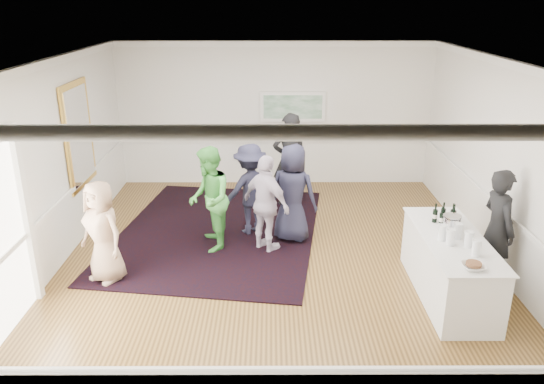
{
  "coord_description": "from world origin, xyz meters",
  "views": [
    {
      "loc": [
        -0.1,
        -7.75,
        4.06
      ],
      "look_at": [
        -0.07,
        0.2,
        1.14
      ],
      "focal_mm": 35.0,
      "sensor_mm": 36.0,
      "label": 1
    }
  ],
  "objects_px": {
    "guest_tan": "(102,232)",
    "guest_green": "(209,199)",
    "guest_dark_b": "(289,160)",
    "guest_navy": "(293,193)",
    "serving_table": "(449,266)",
    "nut_bowl": "(474,265)",
    "guest_lilac": "(266,204)",
    "bartender": "(497,229)",
    "guest_dark_a": "(250,189)",
    "ice_bucket": "(452,224)"
  },
  "relations": [
    {
      "from": "guest_tan",
      "to": "guest_green",
      "type": "xyz_separation_m",
      "value": [
        1.47,
        1.09,
        0.1
      ]
    },
    {
      "from": "guest_dark_b",
      "to": "guest_navy",
      "type": "distance_m",
      "value": 1.71
    },
    {
      "from": "serving_table",
      "to": "nut_bowl",
      "type": "height_order",
      "value": "nut_bowl"
    },
    {
      "from": "guest_lilac",
      "to": "guest_navy",
      "type": "bearing_deg",
      "value": -93.15
    },
    {
      "from": "bartender",
      "to": "guest_dark_a",
      "type": "relative_size",
      "value": 1.08
    },
    {
      "from": "bartender",
      "to": "nut_bowl",
      "type": "relative_size",
      "value": 6.37
    },
    {
      "from": "guest_lilac",
      "to": "guest_navy",
      "type": "height_order",
      "value": "guest_navy"
    },
    {
      "from": "guest_green",
      "to": "guest_dark_a",
      "type": "relative_size",
      "value": 1.07
    },
    {
      "from": "guest_dark_a",
      "to": "guest_lilac",
      "type": "bearing_deg",
      "value": 83.68
    },
    {
      "from": "serving_table",
      "to": "guest_tan",
      "type": "bearing_deg",
      "value": 174.65
    },
    {
      "from": "guest_green",
      "to": "guest_navy",
      "type": "height_order",
      "value": "guest_green"
    },
    {
      "from": "ice_bucket",
      "to": "nut_bowl",
      "type": "bearing_deg",
      "value": -93.74
    },
    {
      "from": "guest_navy",
      "to": "ice_bucket",
      "type": "height_order",
      "value": "guest_navy"
    },
    {
      "from": "guest_lilac",
      "to": "guest_dark_b",
      "type": "bearing_deg",
      "value": -57.87
    },
    {
      "from": "guest_green",
      "to": "ice_bucket",
      "type": "bearing_deg",
      "value": 60.32
    },
    {
      "from": "guest_dark_b",
      "to": "guest_green",
      "type": "bearing_deg",
      "value": 41.13
    },
    {
      "from": "guest_tan",
      "to": "ice_bucket",
      "type": "bearing_deg",
      "value": 30.33
    },
    {
      "from": "guest_dark_a",
      "to": "guest_dark_b",
      "type": "distance_m",
      "value": 1.6
    },
    {
      "from": "guest_lilac",
      "to": "guest_green",
      "type": "bearing_deg",
      "value": 39.85
    },
    {
      "from": "guest_lilac",
      "to": "guest_navy",
      "type": "distance_m",
      "value": 0.62
    },
    {
      "from": "guest_tan",
      "to": "guest_navy",
      "type": "bearing_deg",
      "value": 59.91
    },
    {
      "from": "guest_lilac",
      "to": "nut_bowl",
      "type": "relative_size",
      "value": 5.88
    },
    {
      "from": "guest_tan",
      "to": "guest_dark_a",
      "type": "bearing_deg",
      "value": 72.54
    },
    {
      "from": "serving_table",
      "to": "guest_tan",
      "type": "relative_size",
      "value": 1.43
    },
    {
      "from": "bartender",
      "to": "guest_green",
      "type": "height_order",
      "value": "bartender"
    },
    {
      "from": "bartender",
      "to": "guest_navy",
      "type": "height_order",
      "value": "bartender"
    },
    {
      "from": "guest_tan",
      "to": "guest_lilac",
      "type": "xyz_separation_m",
      "value": [
        2.43,
        1.02,
        0.04
      ]
    },
    {
      "from": "bartender",
      "to": "guest_navy",
      "type": "relative_size",
      "value": 1.04
    },
    {
      "from": "bartender",
      "to": "guest_tan",
      "type": "bearing_deg",
      "value": 77.7
    },
    {
      "from": "guest_dark_b",
      "to": "guest_tan",
      "type": "bearing_deg",
      "value": 33.04
    },
    {
      "from": "guest_dark_a",
      "to": "ice_bucket",
      "type": "xyz_separation_m",
      "value": [
        2.93,
        -2.01,
        0.2
      ]
    },
    {
      "from": "guest_green",
      "to": "guest_dark_b",
      "type": "height_order",
      "value": "guest_dark_b"
    },
    {
      "from": "guest_green",
      "to": "guest_dark_b",
      "type": "relative_size",
      "value": 0.92
    },
    {
      "from": "serving_table",
      "to": "guest_green",
      "type": "distance_m",
      "value": 3.92
    },
    {
      "from": "guest_tan",
      "to": "guest_green",
      "type": "relative_size",
      "value": 0.89
    },
    {
      "from": "ice_bucket",
      "to": "nut_bowl",
      "type": "relative_size",
      "value": 0.92
    },
    {
      "from": "guest_green",
      "to": "nut_bowl",
      "type": "height_order",
      "value": "guest_green"
    },
    {
      "from": "guest_navy",
      "to": "ice_bucket",
      "type": "xyz_separation_m",
      "value": [
        2.19,
        -1.71,
        0.16
      ]
    },
    {
      "from": "guest_green",
      "to": "guest_navy",
      "type": "xyz_separation_m",
      "value": [
        1.41,
        0.35,
        -0.02
      ]
    },
    {
      "from": "guest_green",
      "to": "nut_bowl",
      "type": "bearing_deg",
      "value": 46.23
    },
    {
      "from": "guest_navy",
      "to": "guest_lilac",
      "type": "bearing_deg",
      "value": 64.56
    },
    {
      "from": "guest_dark_b",
      "to": "nut_bowl",
      "type": "height_order",
      "value": "guest_dark_b"
    },
    {
      "from": "guest_dark_a",
      "to": "nut_bowl",
      "type": "bearing_deg",
      "value": 104.23
    },
    {
      "from": "ice_bucket",
      "to": "guest_dark_a",
      "type": "bearing_deg",
      "value": 145.55
    },
    {
      "from": "guest_dark_b",
      "to": "guest_navy",
      "type": "xyz_separation_m",
      "value": [
        -0.0,
        -1.71,
        -0.09
      ]
    },
    {
      "from": "guest_lilac",
      "to": "nut_bowl",
      "type": "distance_m",
      "value": 3.51
    },
    {
      "from": "guest_tan",
      "to": "guest_dark_b",
      "type": "xyz_separation_m",
      "value": [
        2.88,
        3.15,
        0.17
      ]
    },
    {
      "from": "guest_tan",
      "to": "guest_navy",
      "type": "relative_size",
      "value": 0.91
    },
    {
      "from": "guest_dark_a",
      "to": "ice_bucket",
      "type": "bearing_deg",
      "value": 117.1
    },
    {
      "from": "guest_green",
      "to": "serving_table",
      "type": "bearing_deg",
      "value": 57.5
    }
  ]
}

